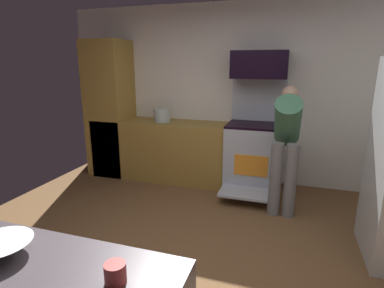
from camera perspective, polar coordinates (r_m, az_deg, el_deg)
ground_plane at (r=2.98m, az=-2.01°, el=-21.63°), size 5.20×4.80×0.02m
wall_back at (r=4.69m, az=7.66°, el=9.06°), size 5.20×0.12×2.60m
lower_cabinet_run at (r=4.75m, az=-4.22°, el=-1.22°), size 2.40×0.60×0.90m
cabinet_column at (r=5.08m, az=-14.94°, el=6.29°), size 0.60×0.60×2.10m
oven_range at (r=4.42m, az=11.47°, el=-1.89°), size 0.76×1.04×1.56m
microwave at (r=4.33m, az=12.47°, el=14.23°), size 0.74×0.38×0.36m
person_cook at (r=3.75m, az=17.12°, el=0.79°), size 0.31×0.67×1.49m
mixing_bowl_large at (r=1.72m, az=-32.03°, el=-16.21°), size 0.28×0.28×0.07m
mug_coffee at (r=1.36m, az=-14.09°, el=-22.31°), size 0.09×0.09×0.09m
stock_pot at (r=4.67m, az=-5.60°, el=5.37°), size 0.25×0.25×0.20m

